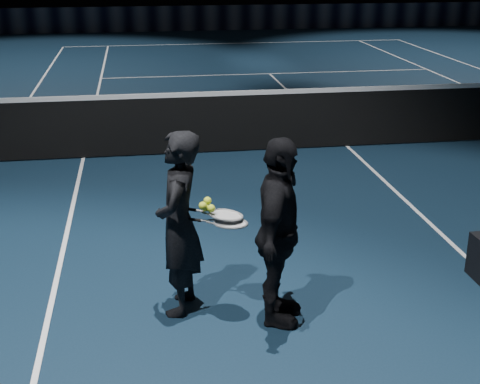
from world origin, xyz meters
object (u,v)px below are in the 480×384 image
at_px(player_a, 179,224).
at_px(tennis_balls, 208,206).
at_px(player_b, 278,233).
at_px(racket_lower, 231,223).
at_px(racket_upper, 226,215).

xyz_separation_m(player_a, tennis_balls, (0.24, -0.09, 0.19)).
bearing_deg(tennis_balls, player_a, 159.16).
height_order(player_b, racket_lower, player_b).
bearing_deg(player_b, player_a, 88.07).
bearing_deg(racket_upper, player_b, -9.08).
distance_m(player_b, racket_lower, 0.40).
distance_m(racket_upper, tennis_balls, 0.17).
bearing_deg(tennis_balls, player_b, -22.44).
height_order(player_a, tennis_balls, player_a).
relative_size(player_b, racket_lower, 2.37).
relative_size(racket_lower, tennis_balls, 5.67).
height_order(player_a, racket_upper, player_a).
bearing_deg(player_b, tennis_balls, 87.59).
bearing_deg(player_a, racket_upper, 89.41).
bearing_deg(tennis_balls, racket_lower, -23.43).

